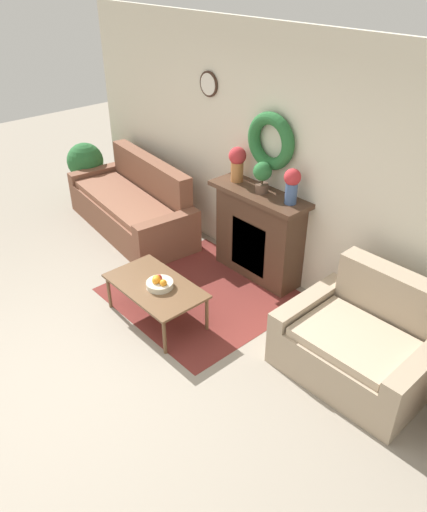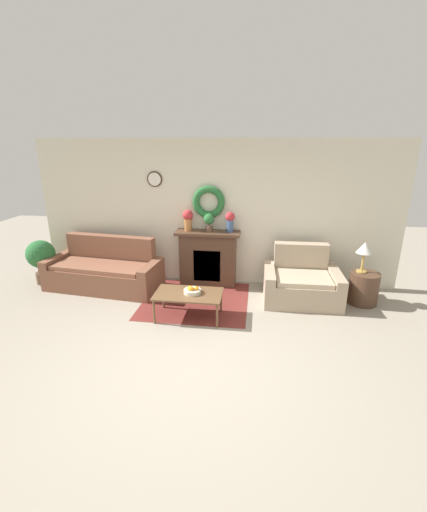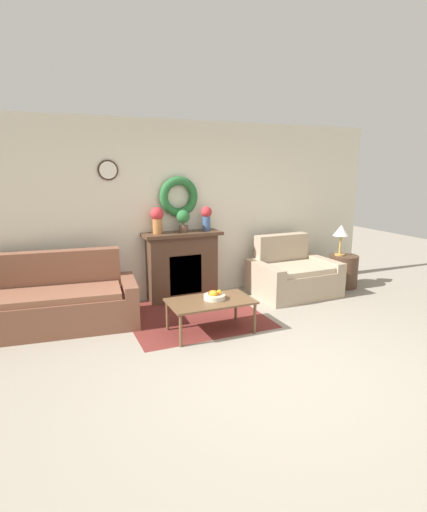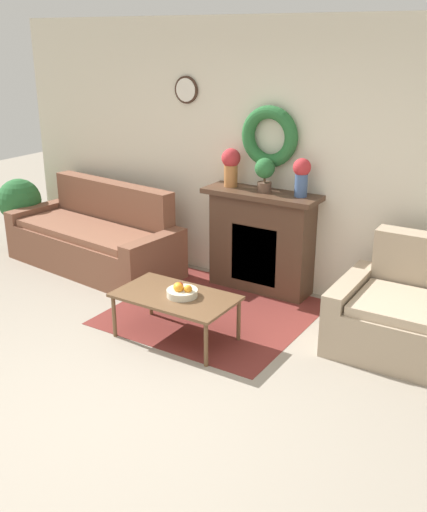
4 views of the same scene
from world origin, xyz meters
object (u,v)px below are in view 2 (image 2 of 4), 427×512
(fireplace, at_px, (208,258))
(potted_plant_floor_by_couch, at_px, (41,257))
(loveseat_right, at_px, (301,283))
(vase_on_mantel_right, at_px, (230,220))
(fruit_bowl, at_px, (192,290))
(side_table_by_loveseat, at_px, (364,288))
(vase_on_mantel_left, at_px, (188,219))
(couch_left, at_px, (105,271))
(potted_plant_on_mantel, at_px, (209,221))
(coffee_table, at_px, (188,295))
(table_lamp, at_px, (365,249))

(fireplace, distance_m, potted_plant_floor_by_couch, 3.20)
(potted_plant_floor_by_couch, bearing_deg, loveseat_right, -1.04)
(loveseat_right, relative_size, potted_plant_floor_by_couch, 1.51)
(loveseat_right, distance_m, vase_on_mantel_right, 1.68)
(fruit_bowl, relative_size, side_table_by_loveseat, 0.49)
(vase_on_mantel_left, distance_m, potted_plant_floor_by_couch, 2.93)
(couch_left, relative_size, loveseat_right, 1.69)
(fireplace, relative_size, potted_plant_floor_by_couch, 1.39)
(fruit_bowl, xyz_separation_m, vase_on_mantel_right, (0.46, 1.36, 0.81))
(side_table_by_loveseat, distance_m, vase_on_mantel_left, 3.31)
(vase_on_mantel_right, distance_m, potted_plant_floor_by_couch, 3.68)
(fireplace, distance_m, potted_plant_on_mantel, 0.72)
(vase_on_mantel_left, bearing_deg, couch_left, -164.48)
(side_table_by_loveseat, bearing_deg, coffee_table, -162.68)
(couch_left, distance_m, potted_plant_floor_by_couch, 1.30)
(coffee_table, bearing_deg, loveseat_right, 26.43)
(potted_plant_on_mantel, relative_size, potted_plant_floor_by_couch, 0.39)
(vase_on_mantel_right, relative_size, potted_plant_on_mantel, 1.10)
(side_table_by_loveseat, bearing_deg, couch_left, 179.24)
(side_table_by_loveseat, xyz_separation_m, potted_plant_floor_by_couch, (-5.92, 0.10, 0.26))
(potted_plant_floor_by_couch, bearing_deg, vase_on_mantel_left, 7.81)
(couch_left, distance_m, potted_plant_on_mantel, 2.18)
(loveseat_right, xyz_separation_m, vase_on_mantel_right, (-1.30, 0.47, 0.96))
(couch_left, relative_size, vase_on_mantel_left, 5.60)
(couch_left, height_order, side_table_by_loveseat, couch_left)
(coffee_table, relative_size, potted_plant_floor_by_couch, 1.21)
(fruit_bowl, xyz_separation_m, vase_on_mantel_left, (-0.32, 1.36, 0.82))
(vase_on_mantel_left, height_order, vase_on_mantel_right, vase_on_mantel_left)
(loveseat_right, relative_size, fruit_bowl, 4.81)
(fruit_bowl, height_order, side_table_by_loveseat, side_table_by_loveseat)
(side_table_by_loveseat, distance_m, table_lamp, 0.68)
(table_lamp, bearing_deg, couch_left, 179.83)
(fireplace, relative_size, couch_left, 0.55)
(fireplace, distance_m, vase_on_mantel_right, 0.84)
(table_lamp, relative_size, vase_on_mantel_right, 1.40)
(coffee_table, bearing_deg, fruit_bowl, 12.70)
(table_lamp, xyz_separation_m, potted_plant_floor_by_couch, (-5.86, 0.05, -0.41))
(loveseat_right, xyz_separation_m, side_table_by_loveseat, (1.03, -0.01, -0.04))
(side_table_by_loveseat, bearing_deg, potted_plant_floor_by_couch, 179.02)
(coffee_table, bearing_deg, vase_on_mantel_left, 101.02)
(loveseat_right, height_order, fruit_bowl, loveseat_right)
(table_lamp, bearing_deg, side_table_by_loveseat, -38.66)
(fireplace, bearing_deg, table_lamp, -9.17)
(fireplace, bearing_deg, vase_on_mantel_left, 179.14)
(couch_left, bearing_deg, fireplace, 18.66)
(side_table_by_loveseat, bearing_deg, loveseat_right, 179.31)
(potted_plant_on_mantel, bearing_deg, vase_on_mantel_right, 2.99)
(fireplace, relative_size, side_table_by_loveseat, 2.19)
(loveseat_right, xyz_separation_m, coffee_table, (-1.81, -0.90, 0.07))
(fruit_bowl, distance_m, table_lamp, 2.92)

